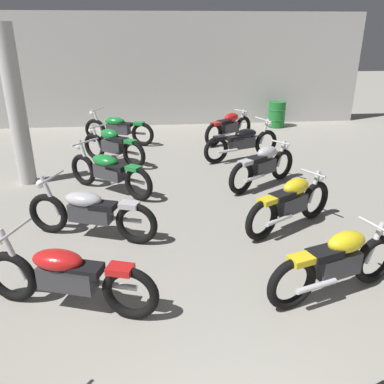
% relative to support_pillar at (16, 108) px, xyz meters
% --- Properties ---
extents(back_wall, '(13.14, 0.24, 3.60)m').
position_rel_support_pillar_xyz_m(back_wall, '(3.31, 5.39, 0.20)').
color(back_wall, '#BCBAB7').
rests_on(back_wall, ground).
extents(support_pillar, '(0.36, 0.36, 3.20)m').
position_rel_support_pillar_xyz_m(support_pillar, '(0.00, 0.00, 0.00)').
color(support_pillar, '#BCBAB7').
rests_on(support_pillar, ground).
extents(motorcycle_left_row_1, '(2.09, 0.91, 0.97)m').
position_rel_support_pillar_xyz_m(motorcycle_left_row_1, '(1.65, -4.36, -1.15)').
color(motorcycle_left_row_1, black).
rests_on(motorcycle_left_row_1, ground).
extents(motorcycle_left_row_2, '(2.08, 0.96, 0.97)m').
position_rel_support_pillar_xyz_m(motorcycle_left_row_2, '(1.68, -2.63, -1.15)').
color(motorcycle_left_row_2, black).
rests_on(motorcycle_left_row_2, ground).
extents(motorcycle_left_row_3, '(1.75, 1.45, 0.97)m').
position_rel_support_pillar_xyz_m(motorcycle_left_row_3, '(1.81, -0.74, -1.15)').
color(motorcycle_left_row_3, black).
rests_on(motorcycle_left_row_3, ground).
extents(motorcycle_left_row_4, '(1.60, 1.32, 0.88)m').
position_rel_support_pillar_xyz_m(motorcycle_left_row_4, '(1.74, 1.14, -1.14)').
color(motorcycle_left_row_4, black).
rests_on(motorcycle_left_row_4, ground).
extents(motorcycle_left_row_5, '(2.03, 1.05, 0.97)m').
position_rel_support_pillar_xyz_m(motorcycle_left_row_5, '(1.74, 2.98, -1.15)').
color(motorcycle_left_row_5, black).
rests_on(motorcycle_left_row_5, ground).
extents(motorcycle_right_row_1, '(1.91, 0.75, 0.88)m').
position_rel_support_pillar_xyz_m(motorcycle_right_row_1, '(4.85, -4.42, -1.14)').
color(motorcycle_right_row_1, black).
rests_on(motorcycle_right_row_1, ground).
extents(motorcycle_right_row_2, '(1.75, 1.10, 0.88)m').
position_rel_support_pillar_xyz_m(motorcycle_right_row_2, '(4.89, -2.64, -1.14)').
color(motorcycle_right_row_2, black).
rests_on(motorcycle_right_row_2, ground).
extents(motorcycle_right_row_3, '(1.69, 1.21, 0.88)m').
position_rel_support_pillar_xyz_m(motorcycle_right_row_3, '(4.96, -0.73, -1.14)').
color(motorcycle_right_row_3, black).
rests_on(motorcycle_right_row_3, ground).
extents(motorcycle_right_row_4, '(2.06, 0.99, 0.97)m').
position_rel_support_pillar_xyz_m(motorcycle_right_row_4, '(4.94, 1.15, -1.15)').
color(motorcycle_right_row_4, black).
rests_on(motorcycle_right_row_4, ground).
extents(motorcycle_right_row_5, '(1.61, 1.31, 0.88)m').
position_rel_support_pillar_xyz_m(motorcycle_right_row_5, '(4.92, 2.79, -1.14)').
color(motorcycle_right_row_5, black).
rests_on(motorcycle_right_row_5, ground).
extents(oil_drum, '(0.59, 0.59, 0.85)m').
position_rel_support_pillar_xyz_m(oil_drum, '(6.88, 4.58, -1.18)').
color(oil_drum, '#1E722D').
rests_on(oil_drum, ground).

